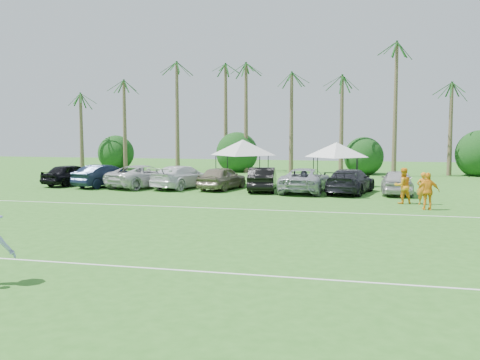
# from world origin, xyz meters

# --- Properties ---
(ground) EXTENTS (120.00, 120.00, 0.00)m
(ground) POSITION_xyz_m (0.00, 0.00, 0.00)
(ground) COLOR #2F6E21
(ground) RESTS_ON ground
(field_lines) EXTENTS (80.00, 12.10, 0.01)m
(field_lines) POSITION_xyz_m (0.00, 8.00, 0.01)
(field_lines) COLOR white
(field_lines) RESTS_ON ground
(palm_tree_0) EXTENTS (2.40, 2.40, 8.90)m
(palm_tree_0) POSITION_xyz_m (-22.00, 38.00, 7.48)
(palm_tree_0) COLOR brown
(palm_tree_0) RESTS_ON ground
(palm_tree_1) EXTENTS (2.40, 2.40, 9.90)m
(palm_tree_1) POSITION_xyz_m (-17.00, 38.00, 8.35)
(palm_tree_1) COLOR brown
(palm_tree_1) RESTS_ON ground
(palm_tree_2) EXTENTS (2.40, 2.40, 10.90)m
(palm_tree_2) POSITION_xyz_m (-12.00, 38.00, 9.21)
(palm_tree_2) COLOR brown
(palm_tree_2) RESTS_ON ground
(palm_tree_3) EXTENTS (2.40, 2.40, 11.90)m
(palm_tree_3) POSITION_xyz_m (-8.00, 38.00, 10.06)
(palm_tree_3) COLOR brown
(palm_tree_3) RESTS_ON ground
(palm_tree_4) EXTENTS (2.40, 2.40, 8.90)m
(palm_tree_4) POSITION_xyz_m (-4.00, 38.00, 7.48)
(palm_tree_4) COLOR brown
(palm_tree_4) RESTS_ON ground
(palm_tree_5) EXTENTS (2.40, 2.40, 9.90)m
(palm_tree_5) POSITION_xyz_m (0.00, 38.00, 8.35)
(palm_tree_5) COLOR brown
(palm_tree_5) RESTS_ON ground
(palm_tree_6) EXTENTS (2.40, 2.40, 10.90)m
(palm_tree_6) POSITION_xyz_m (4.00, 38.00, 9.21)
(palm_tree_6) COLOR brown
(palm_tree_6) RESTS_ON ground
(palm_tree_7) EXTENTS (2.40, 2.40, 11.90)m
(palm_tree_7) POSITION_xyz_m (8.00, 38.00, 10.06)
(palm_tree_7) COLOR brown
(palm_tree_7) RESTS_ON ground
(palm_tree_8) EXTENTS (2.40, 2.40, 8.90)m
(palm_tree_8) POSITION_xyz_m (13.00, 38.00, 7.48)
(palm_tree_8) COLOR brown
(palm_tree_8) RESTS_ON ground
(bush_tree_0) EXTENTS (4.00, 4.00, 4.00)m
(bush_tree_0) POSITION_xyz_m (-19.00, 39.00, 1.80)
(bush_tree_0) COLOR brown
(bush_tree_0) RESTS_ON ground
(bush_tree_1) EXTENTS (4.00, 4.00, 4.00)m
(bush_tree_1) POSITION_xyz_m (-6.00, 39.00, 1.80)
(bush_tree_1) COLOR brown
(bush_tree_1) RESTS_ON ground
(bush_tree_2) EXTENTS (4.00, 4.00, 4.00)m
(bush_tree_2) POSITION_xyz_m (6.00, 39.00, 1.80)
(bush_tree_2) COLOR brown
(bush_tree_2) RESTS_ON ground
(bush_tree_3) EXTENTS (4.00, 4.00, 4.00)m
(bush_tree_3) POSITION_xyz_m (16.00, 39.00, 1.80)
(bush_tree_3) COLOR brown
(bush_tree_3) RESTS_ON ground
(sideline_player_a) EXTENTS (0.72, 0.56, 1.75)m
(sideline_player_a) POSITION_xyz_m (9.38, 17.99, 0.88)
(sideline_player_a) COLOR orange
(sideline_player_a) RESTS_ON ground
(sideline_player_b) EXTENTS (1.17, 1.06, 1.96)m
(sideline_player_b) POSITION_xyz_m (8.37, 18.13, 0.98)
(sideline_player_b) COLOR orange
(sideline_player_b) RESTS_ON ground
(sideline_player_c) EXTENTS (1.13, 0.52, 1.88)m
(sideline_player_c) POSITION_xyz_m (9.46, 16.00, 0.94)
(sideline_player_c) COLOR orange
(sideline_player_c) RESTS_ON ground
(canopy_tent_left) EXTENTS (4.80, 4.80, 3.89)m
(canopy_tent_left) POSITION_xyz_m (-2.33, 25.35, 3.33)
(canopy_tent_left) COLOR black
(canopy_tent_left) RESTS_ON ground
(canopy_tent_right) EXTENTS (4.53, 4.53, 3.67)m
(canopy_tent_right) POSITION_xyz_m (4.24, 26.67, 3.14)
(canopy_tent_right) COLOR black
(canopy_tent_right) RESTS_ON ground
(parked_car_0) EXTENTS (3.02, 4.95, 1.57)m
(parked_car_0) POSITION_xyz_m (-14.52, 22.67, 0.79)
(parked_car_0) COLOR black
(parked_car_0) RESTS_ON ground
(parked_car_1) EXTENTS (3.15, 5.06, 1.57)m
(parked_car_1) POSITION_xyz_m (-11.68, 22.32, 0.79)
(parked_car_1) COLOR black
(parked_car_1) RESTS_ON ground
(parked_car_2) EXTENTS (4.42, 6.22, 1.57)m
(parked_car_2) POSITION_xyz_m (-8.83, 22.60, 0.79)
(parked_car_2) COLOR silver
(parked_car_2) RESTS_ON ground
(parked_car_3) EXTENTS (3.72, 5.83, 1.57)m
(parked_car_3) POSITION_xyz_m (-5.98, 22.74, 0.79)
(parked_car_3) COLOR white
(parked_car_3) RESTS_ON ground
(parked_car_4) EXTENTS (2.72, 4.89, 1.57)m
(parked_car_4) POSITION_xyz_m (-3.13, 22.66, 0.79)
(parked_car_4) COLOR gray
(parked_car_4) RESTS_ON ground
(parked_car_5) EXTENTS (2.30, 4.96, 1.57)m
(parked_car_5) POSITION_xyz_m (-0.28, 22.41, 0.79)
(parked_car_5) COLOR black
(parked_car_5) RESTS_ON ground
(parked_car_6) EXTENTS (2.99, 5.83, 1.57)m
(parked_car_6) POSITION_xyz_m (2.56, 22.27, 0.79)
(parked_car_6) COLOR #9EA1AB
(parked_car_6) RESTS_ON ground
(parked_car_7) EXTENTS (3.29, 5.76, 1.57)m
(parked_car_7) POSITION_xyz_m (5.41, 22.34, 0.79)
(parked_car_7) COLOR black
(parked_car_7) RESTS_ON ground
(parked_car_8) EXTENTS (1.89, 4.63, 1.57)m
(parked_car_8) POSITION_xyz_m (8.26, 22.55, 0.79)
(parked_car_8) COLOR #BBBBBC
(parked_car_8) RESTS_ON ground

